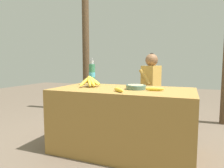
% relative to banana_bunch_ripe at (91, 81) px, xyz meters
% --- Properties ---
extents(ground_plane, '(12.00, 12.00, 0.00)m').
position_rel_banana_bunch_ripe_xyz_m(ground_plane, '(0.40, -0.03, -0.75)').
color(ground_plane, brown).
extents(market_counter, '(1.47, 0.77, 0.68)m').
position_rel_banana_bunch_ripe_xyz_m(market_counter, '(0.40, -0.03, -0.41)').
color(market_counter, olive).
rests_on(market_counter, ground_plane).
extents(banana_bunch_ripe, '(0.20, 0.33, 0.14)m').
position_rel_banana_bunch_ripe_xyz_m(banana_bunch_ripe, '(0.00, 0.00, 0.00)').
color(banana_bunch_ripe, '#4C381E').
rests_on(banana_bunch_ripe, market_counter).
extents(serving_bowl, '(0.21, 0.21, 0.05)m').
position_rel_banana_bunch_ripe_xyz_m(serving_bowl, '(0.54, -0.03, -0.04)').
color(serving_bowl, '#4C6B5B').
rests_on(serving_bowl, market_counter).
extents(water_bottle, '(0.08, 0.08, 0.33)m').
position_rel_banana_bunch_ripe_xyz_m(water_bottle, '(-0.07, 0.17, 0.07)').
color(water_bottle, '#337556').
rests_on(water_bottle, market_counter).
extents(loose_banana_front, '(0.16, 0.16, 0.04)m').
position_rel_banana_bunch_ripe_xyz_m(loose_banana_front, '(0.43, -0.27, -0.05)').
color(loose_banana_front, gold).
rests_on(loose_banana_front, market_counter).
extents(loose_banana_side, '(0.19, 0.07, 0.04)m').
position_rel_banana_bunch_ripe_xyz_m(loose_banana_side, '(0.74, -0.09, -0.05)').
color(loose_banana_side, gold).
rests_on(loose_banana_side, market_counter).
extents(wooden_bench, '(1.37, 0.32, 0.40)m').
position_rel_banana_bunch_ripe_xyz_m(wooden_bench, '(0.37, 1.12, -0.42)').
color(wooden_bench, brown).
rests_on(wooden_bench, ground_plane).
extents(seated_vendor, '(0.45, 0.42, 1.11)m').
position_rel_banana_bunch_ripe_xyz_m(seated_vendor, '(0.46, 1.10, -0.11)').
color(seated_vendor, '#564C60').
rests_on(seated_vendor, ground_plane).
extents(banana_bunch_green, '(0.19, 0.26, 0.13)m').
position_rel_banana_bunch_ripe_xyz_m(banana_bunch_green, '(0.02, 1.12, -0.29)').
color(banana_bunch_green, '#4C381E').
rests_on(banana_bunch_green, wooden_bench).
extents(support_post_near, '(0.13, 0.13, 2.41)m').
position_rel_banana_bunch_ripe_xyz_m(support_post_near, '(-0.86, 1.47, 0.46)').
color(support_post_near, '#4C3823').
rests_on(support_post_near, ground_plane).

